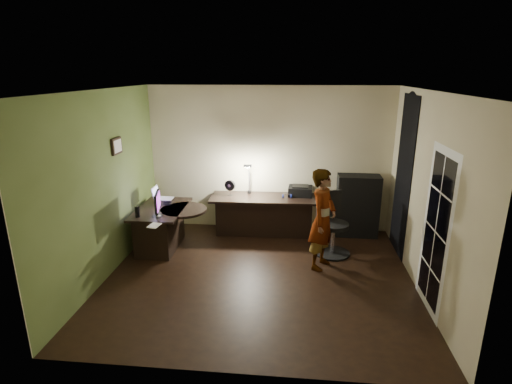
# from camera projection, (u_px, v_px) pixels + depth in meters

# --- Properties ---
(floor) EXTENTS (4.50, 4.00, 0.01)m
(floor) POSITION_uv_depth(u_px,v_px,m) (259.00, 277.00, 5.95)
(floor) COLOR black
(floor) RESTS_ON ground
(ceiling) EXTENTS (4.50, 4.00, 0.01)m
(ceiling) POSITION_uv_depth(u_px,v_px,m) (259.00, 90.00, 5.16)
(ceiling) COLOR silver
(ceiling) RESTS_ON floor
(wall_back) EXTENTS (4.50, 0.01, 2.70)m
(wall_back) POSITION_uv_depth(u_px,v_px,m) (269.00, 160.00, 7.46)
(wall_back) COLOR #BFB38C
(wall_back) RESTS_ON floor
(wall_front) EXTENTS (4.50, 0.01, 2.70)m
(wall_front) POSITION_uv_depth(u_px,v_px,m) (239.00, 253.00, 3.65)
(wall_front) COLOR #BFB38C
(wall_front) RESTS_ON floor
(wall_left) EXTENTS (0.01, 4.00, 2.70)m
(wall_left) POSITION_uv_depth(u_px,v_px,m) (104.00, 186.00, 5.77)
(wall_left) COLOR #BFB38C
(wall_left) RESTS_ON floor
(wall_right) EXTENTS (0.01, 4.00, 2.70)m
(wall_right) POSITION_uv_depth(u_px,v_px,m) (427.00, 195.00, 5.34)
(wall_right) COLOR #BFB38C
(wall_right) RESTS_ON floor
(green_wall_overlay) EXTENTS (0.00, 4.00, 2.70)m
(green_wall_overlay) POSITION_uv_depth(u_px,v_px,m) (105.00, 186.00, 5.77)
(green_wall_overlay) COLOR #4D602B
(green_wall_overlay) RESTS_ON floor
(arched_doorway) EXTENTS (0.01, 0.90, 2.60)m
(arched_doorway) POSITION_uv_depth(u_px,v_px,m) (403.00, 177.00, 6.45)
(arched_doorway) COLOR black
(arched_doorway) RESTS_ON floor
(french_door) EXTENTS (0.02, 0.92, 2.10)m
(french_door) POSITION_uv_depth(u_px,v_px,m) (436.00, 232.00, 4.91)
(french_door) COLOR white
(french_door) RESTS_ON floor
(framed_picture) EXTENTS (0.04, 0.30, 0.25)m
(framed_picture) POSITION_uv_depth(u_px,v_px,m) (116.00, 146.00, 6.05)
(framed_picture) COLOR black
(framed_picture) RESTS_ON wall_left
(desk_left) EXTENTS (0.79, 1.27, 0.72)m
(desk_left) POSITION_uv_depth(u_px,v_px,m) (163.00, 228.00, 6.83)
(desk_left) COLOR black
(desk_left) RESTS_ON floor
(desk_right) EXTENTS (1.96, 0.73, 0.73)m
(desk_right) POSITION_uv_depth(u_px,v_px,m) (264.00, 216.00, 7.40)
(desk_right) COLOR black
(desk_right) RESTS_ON floor
(cabinet) EXTENTS (0.77, 0.39, 1.14)m
(cabinet) POSITION_uv_depth(u_px,v_px,m) (357.00, 206.00, 7.32)
(cabinet) COLOR black
(cabinet) RESTS_ON floor
(laptop_stand) EXTENTS (0.27, 0.24, 0.10)m
(laptop_stand) POSITION_uv_depth(u_px,v_px,m) (165.00, 202.00, 6.94)
(laptop_stand) COLOR silver
(laptop_stand) RESTS_ON desk_left
(laptop) EXTENTS (0.31, 0.29, 0.21)m
(laptop) POSITION_uv_depth(u_px,v_px,m) (164.00, 193.00, 6.89)
(laptop) COLOR silver
(laptop) RESTS_ON laptop_stand
(monitor) EXTENTS (0.19, 0.46, 0.30)m
(monitor) POSITION_uv_depth(u_px,v_px,m) (157.00, 208.00, 6.31)
(monitor) COLOR black
(monitor) RESTS_ON desk_left
(mouse) EXTENTS (0.08, 0.10, 0.03)m
(mouse) POSITION_uv_depth(u_px,v_px,m) (159.00, 216.00, 6.34)
(mouse) COLOR silver
(mouse) RESTS_ON desk_left
(phone) EXTENTS (0.09, 0.15, 0.01)m
(phone) POSITION_uv_depth(u_px,v_px,m) (174.00, 213.00, 6.52)
(phone) COLOR black
(phone) RESTS_ON desk_left
(pen) EXTENTS (0.01, 0.15, 0.01)m
(pen) POSITION_uv_depth(u_px,v_px,m) (182.00, 206.00, 6.86)
(pen) COLOR black
(pen) RESTS_ON desk_left
(speaker) EXTENTS (0.09, 0.09, 0.19)m
(speaker) POSITION_uv_depth(u_px,v_px,m) (137.00, 212.00, 6.30)
(speaker) COLOR black
(speaker) RESTS_ON desk_left
(notepad) EXTENTS (0.18, 0.23, 0.01)m
(notepad) POSITION_uv_depth(u_px,v_px,m) (154.00, 225.00, 5.99)
(notepad) COLOR silver
(notepad) RESTS_ON desk_left
(desk_fan) EXTENTS (0.22, 0.16, 0.30)m
(desk_fan) POSITION_uv_depth(u_px,v_px,m) (230.00, 188.00, 7.35)
(desk_fan) COLOR black
(desk_fan) RESTS_ON desk_right
(headphones) EXTENTS (0.19, 0.10, 0.09)m
(headphones) POSITION_uv_depth(u_px,v_px,m) (287.00, 196.00, 7.25)
(headphones) COLOR navy
(headphones) RESTS_ON desk_right
(printer) EXTENTS (0.45, 0.36, 0.19)m
(printer) POSITION_uv_depth(u_px,v_px,m) (300.00, 191.00, 7.37)
(printer) COLOR black
(printer) RESTS_ON desk_right
(desk_lamp) EXTENTS (0.24, 0.33, 0.65)m
(desk_lamp) POSITION_uv_depth(u_px,v_px,m) (249.00, 177.00, 7.42)
(desk_lamp) COLOR black
(desk_lamp) RESTS_ON desk_right
(office_chair) EXTENTS (0.74, 0.74, 1.04)m
(office_chair) POSITION_uv_depth(u_px,v_px,m) (334.00, 225.00, 6.54)
(office_chair) COLOR black
(office_chair) RESTS_ON floor
(person) EXTENTS (0.57, 0.66, 1.57)m
(person) POSITION_uv_depth(u_px,v_px,m) (323.00, 219.00, 6.04)
(person) COLOR #D8A88C
(person) RESTS_ON floor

